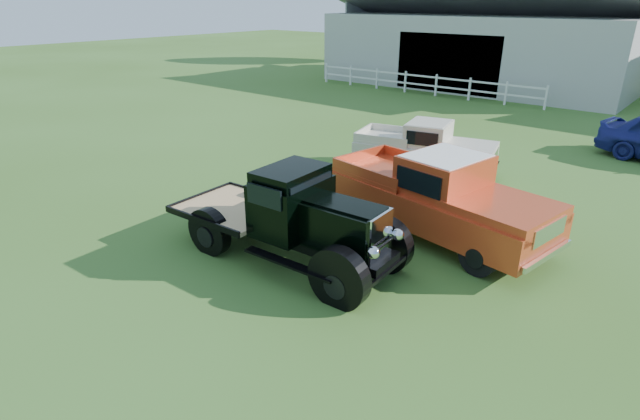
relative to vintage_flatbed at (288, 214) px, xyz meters
The scene contains 6 objects.
ground 1.23m from the vintage_flatbed, 72.68° to the right, with size 120.00×120.00×0.00m, color #395D1D.
shed_left 26.30m from the vintage_flatbed, 105.01° to the left, with size 18.80×10.20×5.60m, color #9D9D9D, non-canonical shape.
fence_rail 20.86m from the vintage_flatbed, 111.95° to the left, with size 14.20×0.16×1.20m, color white, non-canonical shape.
vintage_flatbed is the anchor object (origin of this frame).
red_pickup 3.56m from the vintage_flatbed, 59.13° to the left, with size 5.43×2.09×1.98m, color #B63A1A, non-canonical shape.
white_pickup 6.87m from the vintage_flatbed, 95.10° to the left, with size 4.40×1.71×1.62m, color beige, non-canonical shape.
Camera 1 is at (6.35, -6.15, 5.13)m, focal length 28.00 mm.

